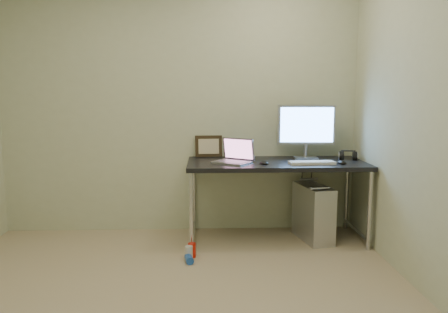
% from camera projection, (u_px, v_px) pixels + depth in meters
% --- Properties ---
extents(wall_back, '(3.50, 0.02, 2.50)m').
position_uv_depth(wall_back, '(180.00, 106.00, 4.30)').
color(wall_back, beige).
rests_on(wall_back, ground).
extents(desk, '(1.64, 0.72, 0.75)m').
position_uv_depth(desk, '(276.00, 170.00, 4.06)').
color(desk, black).
rests_on(desk, ground).
extents(tower_computer, '(0.32, 0.54, 0.56)m').
position_uv_depth(tower_computer, '(313.00, 213.00, 4.12)').
color(tower_computer, silver).
rests_on(tower_computer, ground).
extents(cable_a, '(0.01, 0.16, 0.69)m').
position_uv_depth(cable_a, '(301.00, 191.00, 4.42)').
color(cable_a, black).
rests_on(cable_a, ground).
extents(cable_b, '(0.02, 0.11, 0.71)m').
position_uv_depth(cable_b, '(310.00, 193.00, 4.41)').
color(cable_b, black).
rests_on(cable_b, ground).
extents(can_red, '(0.07, 0.07, 0.12)m').
position_uv_depth(can_red, '(192.00, 250.00, 3.69)').
color(can_red, red).
rests_on(can_red, ground).
extents(can_white, '(0.08, 0.08, 0.12)m').
position_uv_depth(can_white, '(189.00, 253.00, 3.63)').
color(can_white, silver).
rests_on(can_white, ground).
extents(can_blue, '(0.08, 0.13, 0.06)m').
position_uv_depth(can_blue, '(189.00, 259.00, 3.57)').
color(can_blue, blue).
rests_on(can_blue, ground).
extents(laptop, '(0.41, 0.40, 0.22)m').
position_uv_depth(laptop, '(234.00, 157.00, 3.98)').
color(laptop, '#A8A8AF').
rests_on(laptop, desk).
extents(monitor, '(0.56, 0.17, 0.52)m').
position_uv_depth(monitor, '(306.00, 127.00, 4.20)').
color(monitor, '#A8A8AF').
rests_on(monitor, desk).
extents(keyboard, '(0.42, 0.16, 0.02)m').
position_uv_depth(keyboard, '(312.00, 163.00, 3.90)').
color(keyboard, silver).
rests_on(keyboard, desk).
extents(mouse_right, '(0.08, 0.12, 0.04)m').
position_uv_depth(mouse_right, '(342.00, 162.00, 3.92)').
color(mouse_right, black).
rests_on(mouse_right, desk).
extents(mouse_left, '(0.10, 0.13, 0.04)m').
position_uv_depth(mouse_left, '(264.00, 162.00, 3.90)').
color(mouse_left, black).
rests_on(mouse_left, desk).
extents(headphones, '(0.19, 0.11, 0.11)m').
position_uv_depth(headphones, '(348.00, 156.00, 4.17)').
color(headphones, black).
rests_on(headphones, desk).
extents(picture_frame, '(0.27, 0.09, 0.22)m').
position_uv_depth(picture_frame, '(209.00, 146.00, 4.34)').
color(picture_frame, black).
rests_on(picture_frame, desk).
extents(webcam, '(0.04, 0.03, 0.11)m').
position_uv_depth(webcam, '(238.00, 150.00, 4.29)').
color(webcam, silver).
rests_on(webcam, desk).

